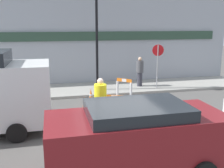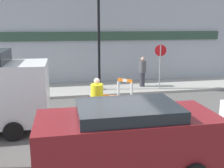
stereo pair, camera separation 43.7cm
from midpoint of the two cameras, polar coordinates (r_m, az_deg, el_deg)
ground_plane at (r=8.60m, az=1.66°, el=-10.86°), size 60.00×60.00×0.00m
sidewalk_slab at (r=14.13m, az=-3.56°, el=-1.06°), size 18.00×2.85×0.12m
storefront_facade at (r=15.22m, az=-4.45°, el=10.18°), size 18.00×0.22×5.50m
streetlamp_post at (r=13.34m, az=-1.95°, el=14.63°), size 0.44×0.44×5.89m
stop_sign at (r=14.00m, az=11.35°, el=5.28°), size 0.59×0.16×2.31m
barricade_0 at (r=12.00m, az=3.87°, el=-1.16°), size 0.64×0.61×1.05m
barricade_1 at (r=9.31m, az=1.41°, el=-5.36°), size 0.72×0.40×1.04m
traffic_cone_0 at (r=11.63m, az=-3.44°, el=-2.67°), size 0.30×0.30×0.72m
traffic_cone_1 at (r=9.98m, az=8.12°, el=-6.21°), size 0.30×0.30×0.46m
traffic_cone_2 at (r=11.22m, az=8.55°, el=-3.85°), size 0.30×0.30×0.54m
traffic_cone_3 at (r=10.77m, az=-4.89°, el=-4.27°), size 0.30×0.30×0.62m
person_worker at (r=8.49m, az=-1.78°, el=-4.27°), size 0.53×0.53×1.80m
person_pedestrian at (r=14.37m, az=7.51°, el=2.81°), size 0.47×0.47×1.61m
parked_car_1 at (r=6.16m, az=5.47°, el=-11.10°), size 4.11×1.87×1.72m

